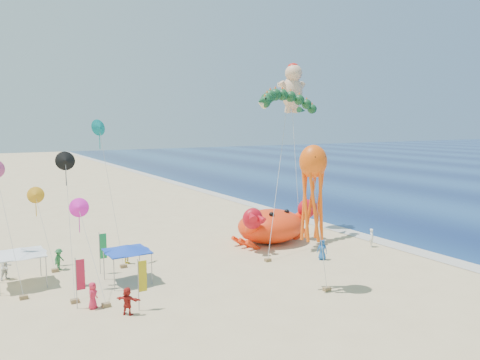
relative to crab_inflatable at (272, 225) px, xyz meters
name	(u,v)px	position (x,y,z in m)	size (l,w,h in m)	color
ground	(273,258)	(-2.79, -4.23, -1.72)	(320.00, 320.00, 0.00)	#D1B784
foam_strip	(375,240)	(9.21, -4.23, -1.71)	(320.00, 320.00, 0.00)	silver
crab_inflatable	(272,225)	(0.00, 0.00, 0.00)	(8.90, 6.48, 3.90)	#FF340D
dragon_kite	(286,104)	(1.22, -0.30, 11.26)	(9.69, 7.33, 14.02)	#113E1E
cherub_kite	(293,87)	(5.30, 4.10, 13.23)	(3.06, 4.95, 17.37)	#EDB890
octopus_kite	(313,186)	(-4.82, -11.74, 5.43)	(2.01, 1.75, 9.84)	#FF580D
canopy_blue	(127,248)	(-15.03, -3.83, 0.72)	(3.18, 3.18, 2.71)	gray
canopy_white	(20,251)	(-21.63, -0.79, 0.72)	(3.45, 3.45, 2.71)	gray
feather_flags	(76,265)	(-18.70, -4.67, 0.29)	(8.83, 8.20, 3.20)	gray
beachgoers	(134,268)	(-14.47, -3.62, -0.86)	(30.32, 12.32, 1.86)	white
small_kites	(58,183)	(-18.92, -0.66, 5.32)	(8.87, 10.58, 11.57)	orange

